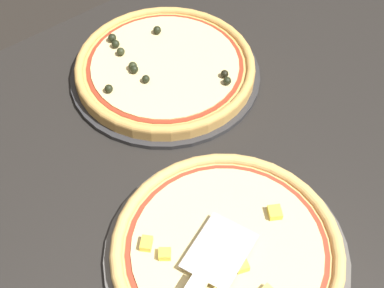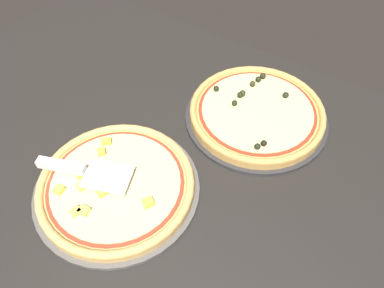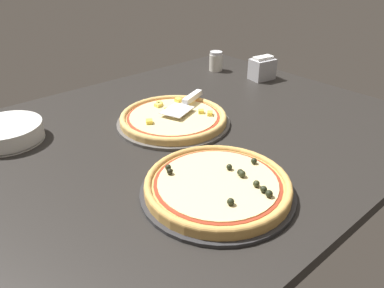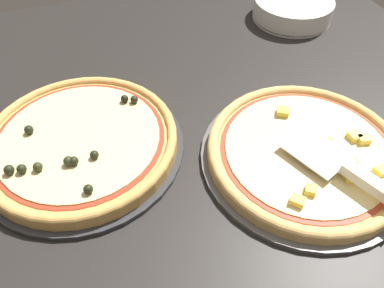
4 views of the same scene
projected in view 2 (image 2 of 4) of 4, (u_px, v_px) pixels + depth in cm
name	position (u px, v px, depth cm)	size (l,w,h in cm)	color
ground_plane	(142.00, 177.00, 92.18)	(153.59, 119.67, 3.60)	black
pizza_pan_front	(117.00, 189.00, 87.31)	(38.57, 38.57, 1.00)	#565451
pizza_front	(116.00, 184.00, 85.89)	(36.26, 36.26, 3.28)	#DBAD60
pizza_pan_back	(256.00, 117.00, 102.00)	(38.58, 38.58, 1.00)	#2D2D30
pizza_back	(257.00, 112.00, 100.36)	(36.26, 36.26, 4.28)	tan
serving_spatula	(75.00, 169.00, 85.40)	(22.55, 12.57, 2.00)	silver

